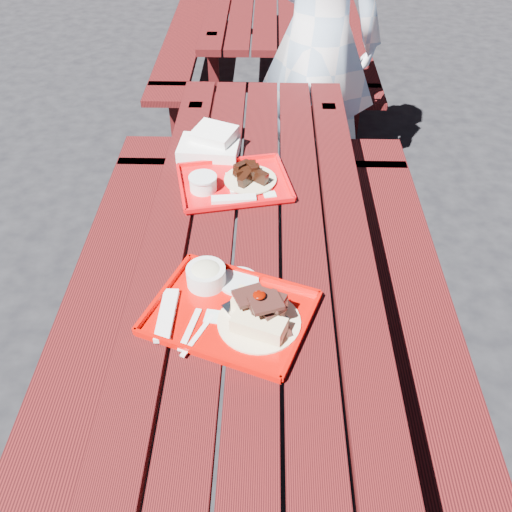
% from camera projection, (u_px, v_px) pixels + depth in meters
% --- Properties ---
extents(ground, '(60.00, 60.00, 0.00)m').
position_uv_depth(ground, '(257.00, 382.00, 2.33)').
color(ground, black).
rests_on(ground, ground).
extents(picnic_table_near, '(1.41, 2.40, 0.75)m').
position_uv_depth(picnic_table_near, '(257.00, 284.00, 1.96)').
color(picnic_table_near, '#4A0E0E').
rests_on(picnic_table_near, ground).
extents(picnic_table_far, '(1.41, 2.40, 0.75)m').
position_uv_depth(picnic_table_far, '(266.00, 12.00, 4.07)').
color(picnic_table_far, '#4A0E0E').
rests_on(picnic_table_far, ground).
extents(near_tray, '(0.52, 0.46, 0.14)m').
position_uv_depth(near_tray, '(233.00, 304.00, 1.58)').
color(near_tray, '#C30601').
rests_on(near_tray, picnic_table_near).
extents(far_tray, '(0.45, 0.38, 0.07)m').
position_uv_depth(far_tray, '(232.00, 182.00, 2.06)').
color(far_tray, red).
rests_on(far_tray, picnic_table_near).
extents(white_cloth, '(0.24, 0.21, 0.09)m').
position_uv_depth(white_cloth, '(211.00, 145.00, 2.22)').
color(white_cloth, white).
rests_on(white_cloth, picnic_table_near).
extents(person, '(0.74, 0.60, 1.75)m').
position_uv_depth(person, '(318.00, 38.00, 2.84)').
color(person, '#A8C6E7').
rests_on(person, ground).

